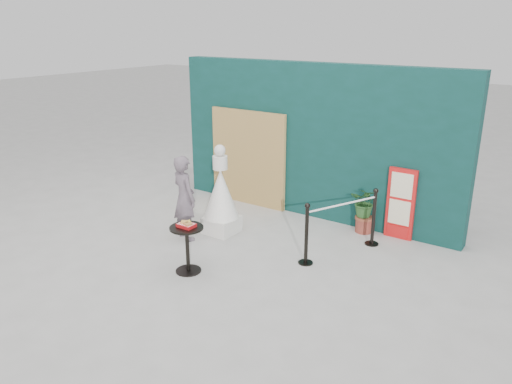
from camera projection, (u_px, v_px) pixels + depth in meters
The scene contains 10 objects.
ground at pixel (212, 273), 7.74m from camera, with size 60.00×60.00×0.00m, color #ADAAA5.
back_wall at pixel (313, 141), 9.71m from camera, with size 6.00×0.30×3.00m, color #0A2F2A.
bamboo_fence at pixel (248, 158), 10.46m from camera, with size 1.80×0.08×2.00m, color tan.
woman at pixel (184, 198), 8.77m from camera, with size 0.56×0.37×1.53m, color #685965.
menu_board at pixel (401, 204), 8.81m from camera, with size 0.50×0.07×1.30m.
statue at pixel (221, 198), 9.05m from camera, with size 0.65×0.65×1.66m.
cafe_table at pixel (187, 242), 7.65m from camera, with size 0.52×0.52×0.75m.
food_basket at pixel (187, 225), 7.56m from camera, with size 0.26×0.19×0.11m.
planter at pixel (365, 206), 9.12m from camera, with size 0.51×0.44×0.87m.
stanchion_barrier at pixel (341, 226), 8.26m from camera, with size 0.84×1.54×1.03m.
Camera 1 is at (4.48, -5.32, 3.68)m, focal length 35.00 mm.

